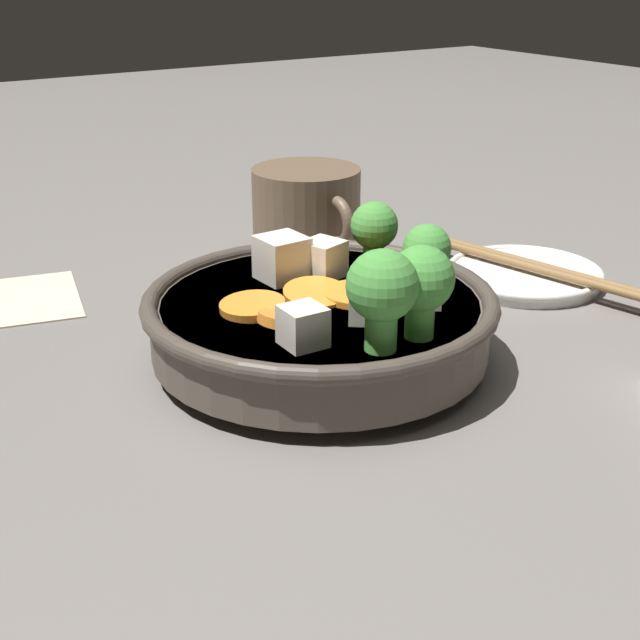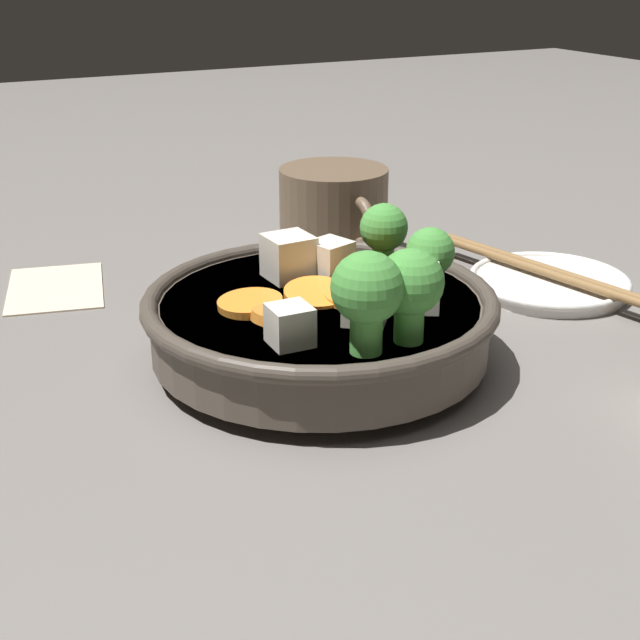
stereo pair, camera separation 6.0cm
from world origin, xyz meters
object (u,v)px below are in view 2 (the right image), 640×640
side_saucer (549,283)px  dark_mug (334,213)px  chopsticks_pair (550,272)px  stirfry_bowl (324,315)px

side_saucer → dark_mug: bearing=-143.4°
side_saucer → chopsticks_pair: (-0.00, 0.00, 0.01)m
stirfry_bowl → side_saucer: (-0.04, 0.23, -0.03)m
stirfry_bowl → dark_mug: stirfry_bowl is taller
dark_mug → chopsticks_pair: dark_mug is taller
chopsticks_pair → dark_mug: bearing=-143.4°
side_saucer → dark_mug: size_ratio=1.09×
side_saucer → stirfry_bowl: bearing=-80.1°
dark_mug → chopsticks_pair: bearing=36.6°
stirfry_bowl → dark_mug: (-0.20, 0.11, 0.00)m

